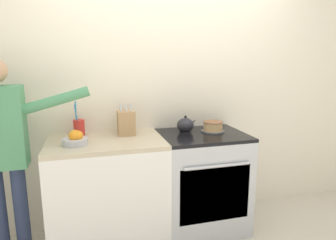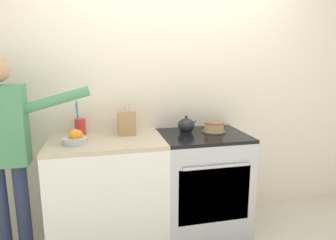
{
  "view_description": "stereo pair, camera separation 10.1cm",
  "coord_description": "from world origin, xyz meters",
  "px_view_note": "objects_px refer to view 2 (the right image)",
  "views": [
    {
      "loc": [
        -0.76,
        -2.13,
        1.58
      ],
      "look_at": [
        -0.09,
        0.28,
        1.07
      ],
      "focal_mm": 32.0,
      "sensor_mm": 36.0,
      "label": 1
    },
    {
      "loc": [
        -0.66,
        -2.15,
        1.58
      ],
      "look_at": [
        -0.09,
        0.28,
        1.07
      ],
      "focal_mm": 32.0,
      "sensor_mm": 36.0,
      "label": 2
    }
  ],
  "objects_px": {
    "stove_range": "(202,182)",
    "knife_block": "(127,122)",
    "person_baker": "(6,142)",
    "tea_kettle": "(186,125)",
    "utensil_crock": "(80,127)",
    "layer_cake": "(214,127)",
    "fruit_bowl": "(75,137)"
  },
  "relations": [
    {
      "from": "layer_cake",
      "to": "knife_block",
      "type": "height_order",
      "value": "knife_block"
    },
    {
      "from": "layer_cake",
      "to": "fruit_bowl",
      "type": "distance_m",
      "value": 1.22
    },
    {
      "from": "layer_cake",
      "to": "utensil_crock",
      "type": "distance_m",
      "value": 1.2
    },
    {
      "from": "utensil_crock",
      "to": "person_baker",
      "type": "bearing_deg",
      "value": -162.34
    },
    {
      "from": "knife_block",
      "to": "utensil_crock",
      "type": "relative_size",
      "value": 0.92
    },
    {
      "from": "stove_range",
      "to": "person_baker",
      "type": "relative_size",
      "value": 0.58
    },
    {
      "from": "stove_range",
      "to": "person_baker",
      "type": "bearing_deg",
      "value": 179.45
    },
    {
      "from": "stove_range",
      "to": "layer_cake",
      "type": "xyz_separation_m",
      "value": [
        0.12,
        0.05,
        0.5
      ]
    },
    {
      "from": "tea_kettle",
      "to": "knife_block",
      "type": "relative_size",
      "value": 0.67
    },
    {
      "from": "layer_cake",
      "to": "tea_kettle",
      "type": "xyz_separation_m",
      "value": [
        -0.25,
        0.05,
        0.02
      ]
    },
    {
      "from": "layer_cake",
      "to": "person_baker",
      "type": "xyz_separation_m",
      "value": [
        -1.74,
        -0.03,
        -0.02
      ]
    },
    {
      "from": "knife_block",
      "to": "layer_cake",
      "type": "bearing_deg",
      "value": -7.18
    },
    {
      "from": "utensil_crock",
      "to": "person_baker",
      "type": "xyz_separation_m",
      "value": [
        -0.55,
        -0.18,
        -0.05
      ]
    },
    {
      "from": "layer_cake",
      "to": "stove_range",
      "type": "bearing_deg",
      "value": -157.03
    },
    {
      "from": "layer_cake",
      "to": "tea_kettle",
      "type": "relative_size",
      "value": 1.15
    },
    {
      "from": "knife_block",
      "to": "fruit_bowl",
      "type": "relative_size",
      "value": 1.46
    },
    {
      "from": "layer_cake",
      "to": "knife_block",
      "type": "relative_size",
      "value": 0.77
    },
    {
      "from": "utensil_crock",
      "to": "knife_block",
      "type": "bearing_deg",
      "value": -5.94
    },
    {
      "from": "knife_block",
      "to": "fruit_bowl",
      "type": "bearing_deg",
      "value": -153.48
    },
    {
      "from": "stove_range",
      "to": "fruit_bowl",
      "type": "height_order",
      "value": "fruit_bowl"
    },
    {
      "from": "layer_cake",
      "to": "utensil_crock",
      "type": "relative_size",
      "value": 0.71
    },
    {
      "from": "stove_range",
      "to": "knife_block",
      "type": "relative_size",
      "value": 3.22
    },
    {
      "from": "knife_block",
      "to": "person_baker",
      "type": "xyz_separation_m",
      "value": [
        -0.95,
        -0.13,
        -0.08
      ]
    },
    {
      "from": "utensil_crock",
      "to": "person_baker",
      "type": "relative_size",
      "value": 0.19
    },
    {
      "from": "stove_range",
      "to": "layer_cake",
      "type": "relative_size",
      "value": 4.2
    },
    {
      "from": "tea_kettle",
      "to": "person_baker",
      "type": "relative_size",
      "value": 0.12
    },
    {
      "from": "layer_cake",
      "to": "person_baker",
      "type": "distance_m",
      "value": 1.74
    },
    {
      "from": "layer_cake",
      "to": "utensil_crock",
      "type": "xyz_separation_m",
      "value": [
        -1.19,
        0.14,
        0.03
      ]
    },
    {
      "from": "utensil_crock",
      "to": "fruit_bowl",
      "type": "height_order",
      "value": "utensil_crock"
    },
    {
      "from": "knife_block",
      "to": "stove_range",
      "type": "bearing_deg",
      "value": -12.59
    },
    {
      "from": "stove_range",
      "to": "layer_cake",
      "type": "height_order",
      "value": "layer_cake"
    },
    {
      "from": "utensil_crock",
      "to": "fruit_bowl",
      "type": "distance_m",
      "value": 0.26
    }
  ]
}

